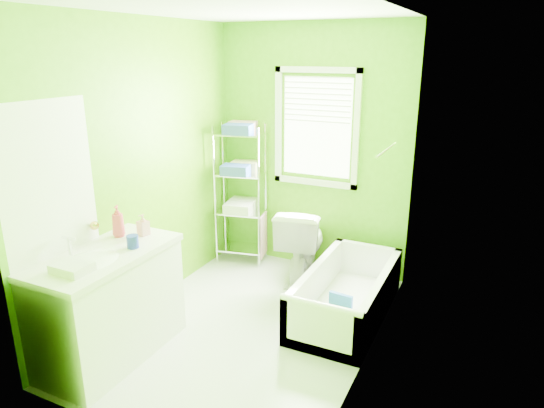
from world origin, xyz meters
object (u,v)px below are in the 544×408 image
at_px(toilet, 302,242).
at_px(wire_shelf_unit, 242,179).
at_px(vanity, 109,302).
at_px(bathtub, 346,301).

bearing_deg(toilet, wire_shelf_unit, -21.89).
bearing_deg(vanity, wire_shelf_unit, 89.03).
relative_size(bathtub, wire_shelf_unit, 0.91).
xyz_separation_m(vanity, wire_shelf_unit, (0.03, 2.06, 0.50)).
bearing_deg(toilet, bathtub, 129.34).
xyz_separation_m(bathtub, wire_shelf_unit, (-1.44, 0.69, 0.81)).
relative_size(bathtub, vanity, 1.24).
height_order(vanity, wire_shelf_unit, wire_shelf_unit).
relative_size(bathtub, toilet, 1.79).
bearing_deg(wire_shelf_unit, bathtub, -25.59).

